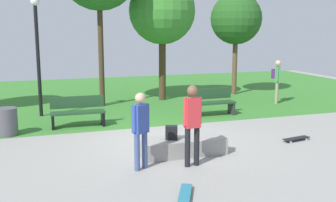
{
  "coord_description": "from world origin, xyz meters",
  "views": [
    {
      "loc": [
        -3.12,
        -9.85,
        2.96
      ],
      "look_at": [
        0.09,
        -0.15,
        1.09
      ],
      "focal_mm": 43.22,
      "sensor_mm": 36.0,
      "label": 1
    }
  ],
  "objects": [
    {
      "name": "backpack_on_ledge",
      "position": [
        -0.19,
        -1.25,
        0.55
      ],
      "size": [
        0.33,
        0.28,
        0.32
      ],
      "primitive_type": "cube",
      "rotation": [
        0.0,
        0.0,
        5.95
      ],
      "color": "black",
      "rests_on": "concrete_ledge"
    },
    {
      "name": "skater_watching",
      "position": [
        -1.1,
        -1.93,
        0.95
      ],
      "size": [
        0.39,
        0.33,
        1.64
      ],
      "color": "#3F5184",
      "rests_on": "ground_plane"
    },
    {
      "name": "park_bench_center_lawn",
      "position": [
        -1.96,
        2.28,
        0.48
      ],
      "size": [
        1.61,
        0.5,
        0.91
      ],
      "color": "#1E4223",
      "rests_on": "ground_plane"
    },
    {
      "name": "concrete_ledge",
      "position": [
        0.09,
        -1.23,
        0.2
      ],
      "size": [
        2.0,
        0.78,
        0.39
      ],
      "primitive_type": "cube",
      "color": "gray",
      "rests_on": "ground_plane"
    },
    {
      "name": "tree_tall_oak",
      "position": [
        5.32,
        6.22,
        3.3
      ],
      "size": [
        2.23,
        2.23,
        4.44
      ],
      "color": "brown",
      "rests_on": "grass_lawn"
    },
    {
      "name": "skateboard_spare",
      "position": [
        3.35,
        -1.12,
        0.06
      ],
      "size": [
        0.82,
        0.33,
        0.08
      ],
      "color": "black",
      "rests_on": "ground_plane"
    },
    {
      "name": "tree_broad_elm",
      "position": [
        1.84,
        5.88,
        3.58
      ],
      "size": [
        2.66,
        2.66,
        4.93
      ],
      "color": "#42301E",
      "rests_on": "grass_lawn"
    },
    {
      "name": "trash_bin",
      "position": [
        -3.94,
        1.87,
        0.39
      ],
      "size": [
        0.58,
        0.58,
        0.77
      ],
      "primitive_type": "cylinder",
      "color": "#4C4C51",
      "rests_on": "ground_plane"
    },
    {
      "name": "pedestrian_with_backpack",
      "position": [
        5.87,
        3.74,
        1.02
      ],
      "size": [
        0.44,
        0.43,
        1.7
      ],
      "color": "tan",
      "rests_on": "ground_plane"
    },
    {
      "name": "park_bench_by_oak",
      "position": [
        2.49,
        2.45,
        0.48
      ],
      "size": [
        1.61,
        0.5,
        0.91
      ],
      "color": "#1E4223",
      "rests_on": "ground_plane"
    },
    {
      "name": "skater_performing_trick",
      "position": [
        0.0,
        -2.07,
        1.04
      ],
      "size": [
        0.43,
        0.23,
        1.77
      ],
      "color": "black",
      "rests_on": "ground_plane"
    },
    {
      "name": "grass_lawn",
      "position": [
        0.0,
        7.76,
        0.0
      ],
      "size": [
        26.6,
        12.47,
        0.01
      ],
      "primitive_type": "cube",
      "color": "#387A2D",
      "rests_on": "ground_plane"
    },
    {
      "name": "ground_plane",
      "position": [
        0.0,
        0.0,
        0.0
      ],
      "size": [
        28.0,
        28.0,
        0.0
      ],
      "primitive_type": "plane",
      "color": "gray"
    },
    {
      "name": "lamp_post",
      "position": [
        -3.0,
        4.18,
        2.4
      ],
      "size": [
        0.28,
        0.28,
        3.91
      ],
      "color": "black",
      "rests_on": "ground_plane"
    },
    {
      "name": "skateboard_by_ledge",
      "position": [
        -0.7,
        -3.53,
        0.06
      ],
      "size": [
        0.52,
        0.81,
        0.08
      ],
      "color": "teal",
      "rests_on": "ground_plane"
    }
  ]
}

